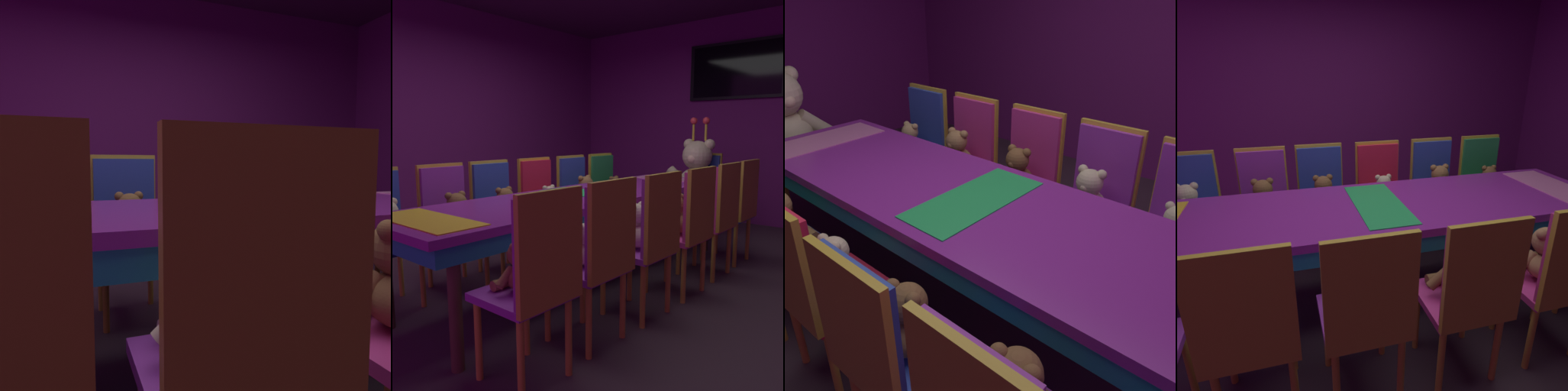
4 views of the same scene
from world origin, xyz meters
TOP-DOWN VIEW (x-y plane):
  - ground_plane at (0.00, 0.00)m, footprint 7.90×7.90m
  - wall_back at (0.00, 3.20)m, footprint 5.20×0.12m
  - wall_left at (-2.60, 0.00)m, footprint 0.12×6.40m
  - banquet_table at (0.00, 0.00)m, footprint 0.90×3.31m
  - chair_left_1 at (-0.82, -0.77)m, footprint 0.42×0.41m
  - teddy_left_1 at (-0.67, -0.77)m, footprint 0.26×0.34m
  - chair_left_2 at (-0.82, -0.28)m, footprint 0.42×0.41m
  - teddy_left_2 at (-0.68, -0.28)m, footprint 0.25×0.32m
  - chair_left_3 at (-0.80, 0.25)m, footprint 0.42×0.41m
  - teddy_left_3 at (-0.66, 0.25)m, footprint 0.22×0.29m
  - chair_left_4 at (-0.81, 0.79)m, footprint 0.42×0.41m
  - teddy_left_4 at (-0.66, 0.79)m, footprint 0.26×0.34m
  - chair_left_5 at (-0.81, 1.32)m, footprint 0.42×0.41m
  - teddy_left_5 at (-0.67, 1.32)m, footprint 0.22×0.29m
  - chair_right_0 at (0.82, -1.31)m, footprint 0.42×0.41m
  - teddy_right_0 at (0.68, -1.31)m, footprint 0.21×0.27m
  - chair_right_1 at (0.80, -0.80)m, footprint 0.42×0.41m
  - teddy_right_1 at (0.66, -0.80)m, footprint 0.21×0.28m
  - chair_right_2 at (0.82, -0.29)m, footprint 0.42×0.41m
  - teddy_right_2 at (0.67, -0.29)m, footprint 0.26×0.34m
  - chair_right_3 at (0.83, 0.24)m, footprint 0.42×0.41m
  - teddy_right_3 at (0.68, 0.24)m, footprint 0.26×0.33m
  - chair_right_4 at (0.82, 0.79)m, footprint 0.42×0.41m
  - teddy_right_4 at (0.67, 0.79)m, footprint 0.26×0.34m
  - chair_right_5 at (0.80, 1.30)m, footprint 0.42×0.41m
  - teddy_right_5 at (0.66, 1.30)m, footprint 0.22×0.29m
  - throne_chair at (0.00, 2.20)m, footprint 0.41×0.42m
  - king_teddy_bear at (0.00, 2.03)m, footprint 0.74×0.57m
  - wall_tv at (0.00, 3.11)m, footprint 1.30×0.06m

SIDE VIEW (x-z plane):
  - ground_plane at x=0.00m, z-range 0.00..0.00m
  - teddy_right_0 at x=0.68m, z-range 0.44..0.70m
  - teddy_right_1 at x=0.66m, z-range 0.44..0.70m
  - teddy_left_3 at x=-0.66m, z-range 0.44..0.71m
  - teddy_right_5 at x=0.66m, z-range 0.44..0.71m
  - teddy_left_5 at x=-0.67m, z-range 0.44..0.71m
  - teddy_left_2 at x=-0.68m, z-range 0.44..0.74m
  - teddy_right_3 at x=0.68m, z-range 0.44..0.75m
  - teddy_left_1 at x=-0.67m, z-range 0.44..0.75m
  - teddy_right_2 at x=0.67m, z-range 0.44..0.75m
  - teddy_right_4 at x=0.67m, z-range 0.44..0.76m
  - chair_left_1 at x=-0.82m, z-range 0.10..1.09m
  - chair_left_2 at x=-0.82m, z-range 0.10..1.09m
  - chair_left_3 at x=-0.80m, z-range 0.10..1.09m
  - chair_left_4 at x=-0.81m, z-range 0.10..1.09m
  - chair_left_5 at x=-0.81m, z-range 0.10..1.09m
  - chair_right_0 at x=0.82m, z-range 0.10..1.09m
  - chair_right_1 at x=0.80m, z-range 0.10..1.09m
  - chair_right_2 at x=0.82m, z-range 0.10..1.09m
  - chair_right_3 at x=0.83m, z-range 0.10..1.09m
  - chair_right_4 at x=0.82m, z-range 0.10..1.09m
  - chair_right_5 at x=0.80m, z-range 0.10..1.09m
  - throne_chair at x=0.00m, z-range 0.10..1.09m
  - teddy_left_4 at x=-0.66m, z-range 0.44..0.76m
  - banquet_table at x=0.00m, z-range 0.28..1.03m
  - king_teddy_bear at x=0.00m, z-range 0.29..1.24m
  - wall_back at x=0.00m, z-range 0.00..2.80m
  - wall_left at x=-2.60m, z-range 0.00..2.80m
  - wall_tv at x=0.00m, z-range 1.67..2.43m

